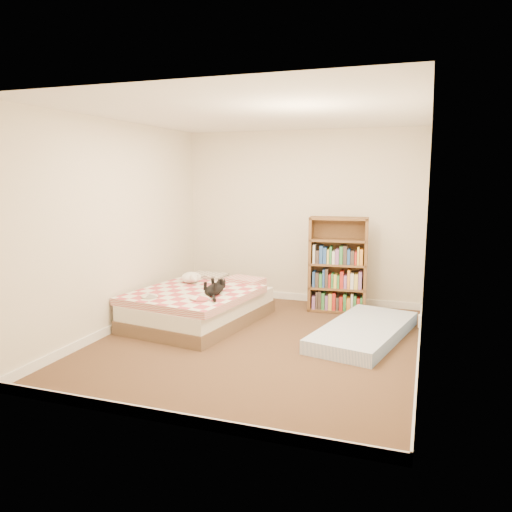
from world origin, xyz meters
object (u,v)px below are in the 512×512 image
(bed, at_px, (200,305))
(black_cat, at_px, (215,289))
(bookshelf, at_px, (338,276))
(white_dog, at_px, (191,277))
(floor_mattress, at_px, (364,332))

(bed, distance_m, black_cat, 0.47)
(bookshelf, xyz_separation_m, white_dog, (-1.83, -0.79, 0.01))
(floor_mattress, bearing_deg, black_cat, -159.83)
(bookshelf, xyz_separation_m, black_cat, (-1.26, -1.30, 0.00))
(black_cat, bearing_deg, bookshelf, 43.33)
(bed, relative_size, white_dog, 6.61)
(bookshelf, relative_size, black_cat, 1.94)
(bed, height_order, white_dog, white_dog)
(black_cat, height_order, white_dog, black_cat)
(bookshelf, bearing_deg, white_dog, -162.00)
(bookshelf, height_order, floor_mattress, bookshelf)
(white_dog, bearing_deg, bed, -46.35)
(floor_mattress, bearing_deg, bed, -167.05)
(floor_mattress, distance_m, black_cat, 1.82)
(white_dog, bearing_deg, floor_mattress, -5.84)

